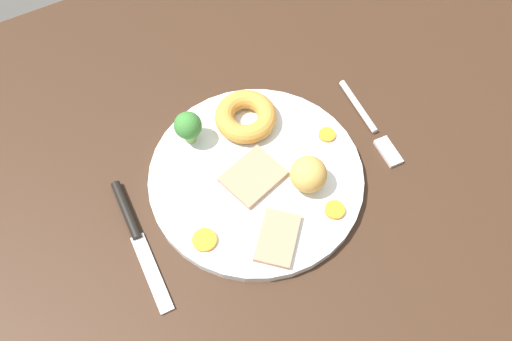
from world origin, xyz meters
The scene contains 12 objects.
dining_table centered at (0.00, 0.00, 1.80)cm, with size 120.00×84.00×3.60cm, color #382316.
dinner_plate centered at (0.55, 2.43, 4.30)cm, with size 28.00×28.00×1.40cm, color white.
meat_slice_main centered at (1.13, 2.72, 5.40)cm, with size 7.24×5.85×0.80cm, color tan.
meat_slice_under centered at (2.57, 11.60, 5.40)cm, with size 6.98×4.48×0.80cm, color tan.
yorkshire_pudding centered at (-2.16, -5.47, 6.31)cm, with size 8.42×8.42×2.61cm, color #C68938.
roast_potato_left centered at (-4.61, 6.68, 7.27)cm, with size 4.78×4.70×4.54cm, color tan.
carrot_coin_front centered at (10.42, 7.58, 5.25)cm, with size 3.01×3.01×0.51cm, color orange.
carrot_coin_back centered at (-10.75, 1.73, 5.23)cm, with size 2.29×2.29×0.46cm, color orange.
carrot_coin_side centered at (-5.57, 11.71, 5.26)cm, with size 2.54×2.54×0.52cm, color orange.
broccoli_floret centered at (5.71, -6.58, 8.02)cm, with size 3.68×3.68×5.07cm.
fork centered at (-17.53, 2.52, 3.99)cm, with size 2.54×15.31×0.90cm.
knife centered at (17.41, 2.06, 4.05)cm, with size 2.19×18.54×1.20cm.
Camera 1 is at (16.54, 31.89, 64.81)cm, focal length 37.12 mm.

